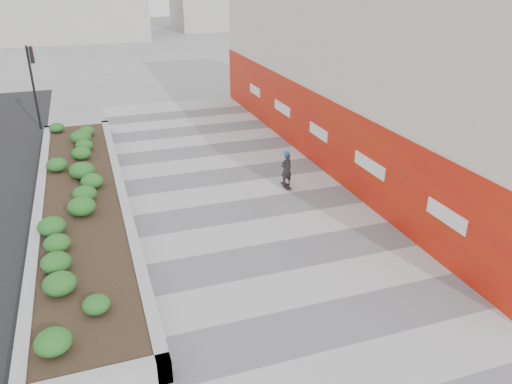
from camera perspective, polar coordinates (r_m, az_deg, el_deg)
ground at (r=13.32m, az=6.40°, el=-11.01°), size 160.00×160.00×0.00m
walkway at (r=15.64m, az=1.75°, el=-5.03°), size 8.00×36.00×0.01m
building at (r=22.46m, az=13.58°, el=14.21°), size 6.04×24.08×8.00m
planter at (r=18.23m, az=-19.31°, el=-0.56°), size 3.00×18.00×0.90m
traffic_signal_near at (r=27.76m, az=-24.13°, el=12.08°), size 0.33×0.28×4.20m
manhole_cover at (r=15.81m, az=3.45°, el=-4.74°), size 0.44×0.44×0.01m
skateboarder at (r=18.79m, az=3.49°, el=2.62°), size 0.53×0.73×1.45m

